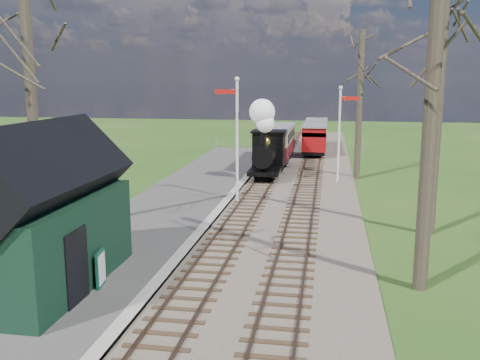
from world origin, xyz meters
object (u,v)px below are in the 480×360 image
object	(u,v)px
semaphore_near	(236,131)
sign_board	(101,268)
semaphore_far	(341,127)
coach	(276,142)
person	(107,242)
locomotive	(266,144)
red_carriage_a	(315,139)
red_carriage_b	(316,132)
bench	(117,245)
station_shed	(41,216)

from	to	relation	value
semaphore_near	sign_board	size ratio (longest dim) A/B	5.85
semaphore_far	coach	size ratio (longest dim) A/B	0.75
coach	person	size ratio (longest dim) A/B	5.14
semaphore_far	locomotive	bearing A→B (deg)	173.93
red_carriage_a	red_carriage_b	bearing A→B (deg)	90.00
red_carriage_b	bench	bearing A→B (deg)	-100.52
semaphore_near	coach	bearing A→B (deg)	86.49
semaphore_near	red_carriage_b	xyz separation A→B (m)	(3.37, 22.73, -2.21)
station_shed	person	xyz separation A→B (m)	(1.07, 1.99, -1.32)
semaphore_far	locomotive	size ratio (longest dim) A/B	1.19
sign_board	bench	xyz separation A→B (m)	(-0.63, 2.76, -0.19)
person	red_carriage_b	bearing A→B (deg)	-31.36
coach	semaphore_near	bearing A→B (deg)	-93.51
locomotive	person	xyz separation A→B (m)	(-3.22, -16.47, -1.25)
coach	red_carriage_b	size ratio (longest dim) A/B	1.61
station_shed	coach	world-z (taller)	station_shed
coach	red_carriage_a	size ratio (longest dim) A/B	1.61
semaphore_near	person	bearing A→B (deg)	-103.82
station_shed	bench	bearing A→B (deg)	71.32
semaphore_far	bench	distance (m)	17.13
semaphore_near	coach	world-z (taller)	semaphore_near
station_shed	bench	world-z (taller)	station_shed
sign_board	red_carriage_b	bearing A→B (deg)	81.33
semaphore_far	red_carriage_b	world-z (taller)	semaphore_far
semaphore_near	bench	size ratio (longest dim) A/B	4.73
semaphore_far	sign_board	xyz separation A→B (m)	(-7.04, -17.81, -2.62)
semaphore_near	sign_board	distance (m)	12.31
semaphore_far	bench	world-z (taller)	semaphore_far
locomotive	red_carriage_a	distance (m)	11.10
red_carriage_b	bench	distance (m)	32.33
locomotive	semaphore_far	bearing A→B (deg)	-6.07
semaphore_near	station_shed	bearing A→B (deg)	-106.38
semaphore_far	bench	xyz separation A→B (m)	(-7.67, -15.05, -2.81)
red_carriage_b	person	world-z (taller)	red_carriage_b
station_shed	red_carriage_b	distance (m)	35.42
coach	red_carriage_b	xyz separation A→B (m)	(2.60, 10.20, -0.20)
coach	sign_board	size ratio (longest dim) A/B	7.20
station_shed	semaphore_near	size ratio (longest dim) A/B	1.01
station_shed	locomotive	bearing A→B (deg)	76.94
semaphore_far	coach	xyz separation A→B (m)	(-4.37, 6.53, -1.75)
red_carriage_a	red_carriage_b	xyz separation A→B (m)	(0.00, 5.50, 0.00)
sign_board	person	bearing A→B (deg)	107.26
coach	sign_board	xyz separation A→B (m)	(-2.67, -24.35, -0.87)
red_carriage_b	person	size ratio (longest dim) A/B	3.19
semaphore_near	semaphore_far	size ratio (longest dim) A/B	1.09
station_shed	red_carriage_b	size ratio (longest dim) A/B	1.33
locomotive	semaphore_near	bearing A→B (deg)	-96.68
semaphore_far	locomotive	world-z (taller)	semaphore_far
station_shed	locomotive	xyz separation A→B (m)	(4.29, 18.47, -0.07)
red_carriage_b	red_carriage_a	bearing A→B (deg)	-90.00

